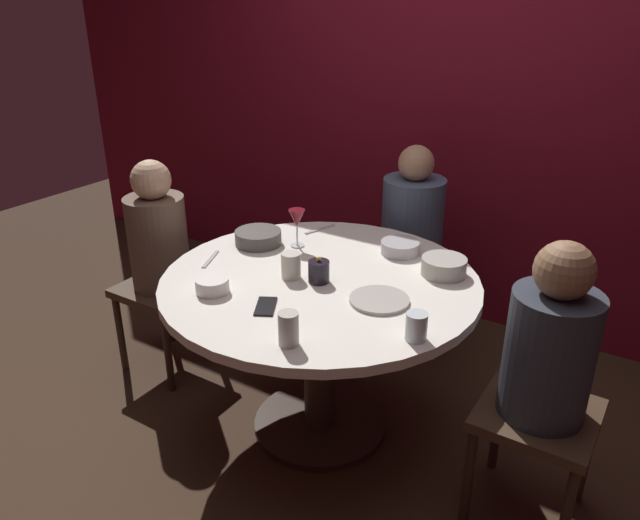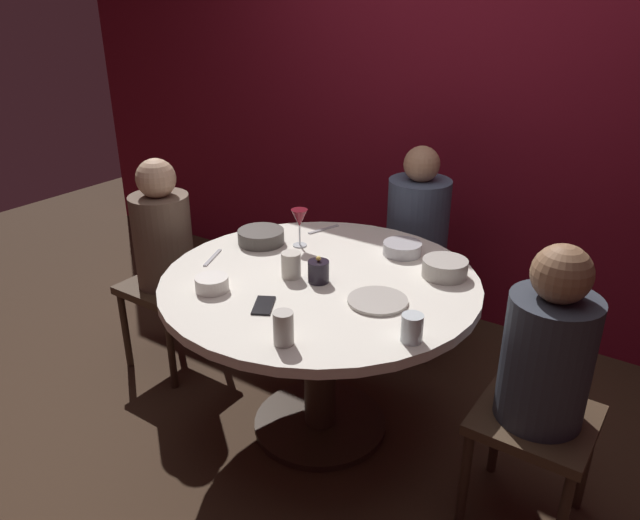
{
  "view_description": "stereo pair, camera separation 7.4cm",
  "coord_description": "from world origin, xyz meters",
  "px_view_note": "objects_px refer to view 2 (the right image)",
  "views": [
    {
      "loc": [
        1.2,
        -1.88,
        1.83
      ],
      "look_at": [
        0.0,
        0.0,
        0.83
      ],
      "focal_mm": 33.99,
      "sensor_mm": 36.0,
      "label": 1
    },
    {
      "loc": [
        1.26,
        -1.84,
        1.83
      ],
      "look_at": [
        0.0,
        0.0,
        0.83
      ],
      "focal_mm": 33.99,
      "sensor_mm": 36.0,
      "label": 2
    }
  ],
  "objects_px": {
    "dinner_plate": "(378,301)",
    "cup_by_left_diner": "(291,265)",
    "cup_by_right_diner": "(283,328)",
    "candle_holder": "(318,271)",
    "wine_glass": "(299,220)",
    "bowl_salad_center": "(261,237)",
    "seated_diner_back": "(417,226)",
    "seated_diner_right": "(546,361)",
    "cell_phone": "(264,305)",
    "seated_diner_left": "(163,242)",
    "dining_table": "(320,312)",
    "bowl_small_white": "(445,268)",
    "bowl_serving_large": "(402,248)",
    "bowl_sauce_side": "(212,284)",
    "cup_near_candle": "(412,328)"
  },
  "relations": [
    {
      "from": "dinner_plate",
      "to": "cup_by_left_diner",
      "type": "xyz_separation_m",
      "value": [
        -0.4,
        -0.01,
        0.05
      ]
    },
    {
      "from": "cup_by_right_diner",
      "to": "candle_holder",
      "type": "bearing_deg",
      "value": 110.66
    },
    {
      "from": "wine_glass",
      "to": "bowl_salad_center",
      "type": "distance_m",
      "value": 0.21
    },
    {
      "from": "seated_diner_back",
      "to": "wine_glass",
      "type": "distance_m",
      "value": 0.75
    },
    {
      "from": "dinner_plate",
      "to": "bowl_salad_center",
      "type": "distance_m",
      "value": 0.76
    },
    {
      "from": "seated_diner_back",
      "to": "seated_diner_right",
      "type": "bearing_deg",
      "value": 45.37
    },
    {
      "from": "seated_diner_right",
      "to": "cup_by_left_diner",
      "type": "distance_m",
      "value": 1.03
    },
    {
      "from": "seated_diner_right",
      "to": "cup_by_left_diner",
      "type": "height_order",
      "value": "seated_diner_right"
    },
    {
      "from": "seated_diner_right",
      "to": "wine_glass",
      "type": "height_order",
      "value": "seated_diner_right"
    },
    {
      "from": "cell_phone",
      "to": "wine_glass",
      "type": "bearing_deg",
      "value": -95.89
    },
    {
      "from": "seated_diner_right",
      "to": "candle_holder",
      "type": "height_order",
      "value": "seated_diner_right"
    },
    {
      "from": "cup_by_left_diner",
      "to": "cup_by_right_diner",
      "type": "relative_size",
      "value": 0.91
    },
    {
      "from": "seated_diner_left",
      "to": "bowl_salad_center",
      "type": "relative_size",
      "value": 5.19
    },
    {
      "from": "candle_holder",
      "to": "seated_diner_back",
      "type": "bearing_deg",
      "value": 90.87
    },
    {
      "from": "dining_table",
      "to": "bowl_small_white",
      "type": "height_order",
      "value": "bowl_small_white"
    },
    {
      "from": "bowl_serving_large",
      "to": "bowl_sauce_side",
      "type": "height_order",
      "value": "bowl_sauce_side"
    },
    {
      "from": "bowl_sauce_side",
      "to": "cup_by_left_diner",
      "type": "distance_m",
      "value": 0.33
    },
    {
      "from": "bowl_small_white",
      "to": "cup_by_right_diner",
      "type": "bearing_deg",
      "value": -106.18
    },
    {
      "from": "wine_glass",
      "to": "cup_near_candle",
      "type": "relative_size",
      "value": 1.79
    },
    {
      "from": "seated_diner_back",
      "to": "bowl_sauce_side",
      "type": "height_order",
      "value": "seated_diner_back"
    },
    {
      "from": "wine_glass",
      "to": "cup_by_left_diner",
      "type": "height_order",
      "value": "wine_glass"
    },
    {
      "from": "seated_diner_left",
      "to": "cup_by_left_diner",
      "type": "height_order",
      "value": "seated_diner_left"
    },
    {
      "from": "cell_phone",
      "to": "dining_table",
      "type": "bearing_deg",
      "value": -125.31
    },
    {
      "from": "wine_glass",
      "to": "bowl_sauce_side",
      "type": "bearing_deg",
      "value": -91.77
    },
    {
      "from": "seated_diner_back",
      "to": "bowl_serving_large",
      "type": "height_order",
      "value": "seated_diner_back"
    },
    {
      "from": "bowl_small_white",
      "to": "cup_by_right_diner",
      "type": "xyz_separation_m",
      "value": [
        -0.23,
        -0.78,
        0.02
      ]
    },
    {
      "from": "dinner_plate",
      "to": "bowl_small_white",
      "type": "distance_m",
      "value": 0.37
    },
    {
      "from": "wine_glass",
      "to": "cup_by_right_diner",
      "type": "bearing_deg",
      "value": -57.45
    },
    {
      "from": "dinner_plate",
      "to": "wine_glass",
      "type": "bearing_deg",
      "value": 153.84
    },
    {
      "from": "cup_by_left_diner",
      "to": "seated_diner_left",
      "type": "bearing_deg",
      "value": 175.99
    },
    {
      "from": "wine_glass",
      "to": "cup_near_candle",
      "type": "height_order",
      "value": "wine_glass"
    },
    {
      "from": "bowl_salad_center",
      "to": "cup_by_left_diner",
      "type": "relative_size",
      "value": 2.0
    },
    {
      "from": "seated_diner_right",
      "to": "cell_phone",
      "type": "distance_m",
      "value": 1.01
    },
    {
      "from": "bowl_sauce_side",
      "to": "seated_diner_left",
      "type": "bearing_deg",
      "value": 153.15
    },
    {
      "from": "dinner_plate",
      "to": "bowl_serving_large",
      "type": "relative_size",
      "value": 1.34
    },
    {
      "from": "bowl_sauce_side",
      "to": "cup_near_candle",
      "type": "height_order",
      "value": "cup_near_candle"
    },
    {
      "from": "candle_holder",
      "to": "cup_by_right_diner",
      "type": "bearing_deg",
      "value": -69.34
    },
    {
      "from": "seated_diner_right",
      "to": "seated_diner_left",
      "type": "bearing_deg",
      "value": 0.0
    },
    {
      "from": "cell_phone",
      "to": "bowl_sauce_side",
      "type": "bearing_deg",
      "value": -26.28
    },
    {
      "from": "dinner_plate",
      "to": "cell_phone",
      "type": "height_order",
      "value": "dinner_plate"
    },
    {
      "from": "dinner_plate",
      "to": "bowl_serving_large",
      "type": "distance_m",
      "value": 0.48
    },
    {
      "from": "candle_holder",
      "to": "wine_glass",
      "type": "xyz_separation_m",
      "value": [
        -0.28,
        0.26,
        0.08
      ]
    },
    {
      "from": "seated_diner_back",
      "to": "bowl_small_white",
      "type": "distance_m",
      "value": 0.74
    },
    {
      "from": "dining_table",
      "to": "cup_by_right_diner",
      "type": "xyz_separation_m",
      "value": [
        0.18,
        -0.48,
        0.22
      ]
    },
    {
      "from": "seated_diner_right",
      "to": "dinner_plate",
      "type": "xyz_separation_m",
      "value": [
        -0.62,
        -0.05,
        0.07
      ]
    },
    {
      "from": "wine_glass",
      "to": "bowl_sauce_side",
      "type": "relative_size",
      "value": 1.35
    },
    {
      "from": "seated_diner_right",
      "to": "wine_glass",
      "type": "xyz_separation_m",
      "value": [
        -1.19,
        0.23,
        0.19
      ]
    },
    {
      "from": "bowl_small_white",
      "to": "cup_by_left_diner",
      "type": "relative_size",
      "value": 1.74
    },
    {
      "from": "seated_diner_back",
      "to": "cup_by_right_diner",
      "type": "relative_size",
      "value": 9.48
    },
    {
      "from": "seated_diner_back",
      "to": "cell_phone",
      "type": "xyz_separation_m",
      "value": [
        -0.04,
        -1.23,
        0.06
      ]
    }
  ]
}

